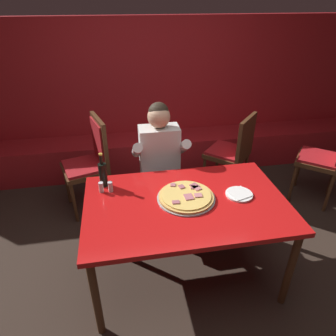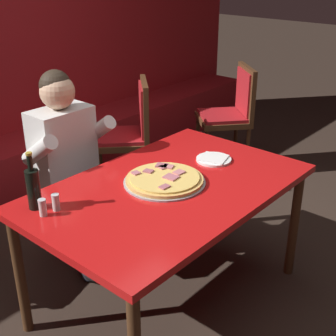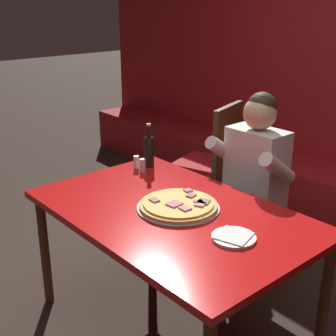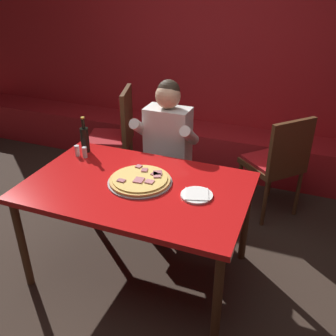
{
  "view_description": "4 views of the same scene",
  "coord_description": "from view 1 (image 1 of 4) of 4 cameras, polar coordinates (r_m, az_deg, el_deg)",
  "views": [
    {
      "loc": [
        -0.45,
        -1.77,
        2.11
      ],
      "look_at": [
        -0.1,
        0.19,
        0.95
      ],
      "focal_mm": 32.0,
      "sensor_mm": 36.0,
      "label": 1
    },
    {
      "loc": [
        -1.69,
        -1.46,
        1.89
      ],
      "look_at": [
        0.11,
        0.1,
        0.8
      ],
      "focal_mm": 50.0,
      "sensor_mm": 36.0,
      "label": 2
    },
    {
      "loc": [
        1.69,
        -1.49,
        1.84
      ],
      "look_at": [
        -0.07,
        0.03,
        0.97
      ],
      "focal_mm": 50.0,
      "sensor_mm": 36.0,
      "label": 3
    },
    {
      "loc": [
        1.0,
        -1.96,
        2.06
      ],
      "look_at": [
        0.19,
        0.09,
        0.88
      ],
      "focal_mm": 40.0,
      "sensor_mm": 36.0,
      "label": 4
    }
  ],
  "objects": [
    {
      "name": "main_dining_table",
      "position": [
        2.31,
        3.42,
        -7.82
      ],
      "size": [
        1.52,
        0.96,
        0.76
      ],
      "color": "#4C2D19",
      "rests_on": "ground_plane"
    },
    {
      "name": "dining_chair_near_left",
      "position": [
        3.71,
        28.17,
        2.14
      ],
      "size": [
        0.62,
        0.62,
        0.98
      ],
      "color": "#4C2D19",
      "rests_on": "ground_plane"
    },
    {
      "name": "pizza",
      "position": [
        2.29,
        3.49,
        -5.45
      ],
      "size": [
        0.44,
        0.44,
        0.05
      ],
      "color": "#9E9EA3",
      "rests_on": "main_dining_table"
    },
    {
      "name": "booth_bench",
      "position": [
        4.11,
        -2.6,
        2.95
      ],
      "size": [
        6.46,
        0.48,
        0.46
      ],
      "primitive_type": "cube",
      "color": "#A3191E",
      "rests_on": "ground_plane"
    },
    {
      "name": "plate_white_paper",
      "position": [
        2.39,
        13.39,
        -4.86
      ],
      "size": [
        0.21,
        0.21,
        0.02
      ],
      "color": "white",
      "rests_on": "main_dining_table"
    },
    {
      "name": "dining_chair_by_booth",
      "position": [
        3.53,
        12.46,
        3.65
      ],
      "size": [
        0.62,
        0.62,
        0.98
      ],
      "color": "#4C2D19",
      "rests_on": "ground_plane"
    },
    {
      "name": "ground_plane",
      "position": [
        2.79,
        2.97,
        -19.04
      ],
      "size": [
        24.0,
        24.0,
        0.0
      ],
      "primitive_type": "plane",
      "color": "#33261E"
    },
    {
      "name": "diner_seated_blue_shirt",
      "position": [
        2.88,
        -1.38,
        0.94
      ],
      "size": [
        0.53,
        0.53,
        1.27
      ],
      "color": "black",
      "rests_on": "ground_plane"
    },
    {
      "name": "booth_wall_panel",
      "position": [
        4.14,
        -3.44,
        13.88
      ],
      "size": [
        6.8,
        0.16,
        1.9
      ],
      "primitive_type": "cube",
      "color": "#A3191E",
      "rests_on": "ground_plane"
    },
    {
      "name": "dining_chair_far_left",
      "position": [
        3.27,
        -14.43,
        1.79
      ],
      "size": [
        0.55,
        0.55,
        1.04
      ],
      "color": "#4C2D19",
      "rests_on": "ground_plane"
    },
    {
      "name": "beer_bottle",
      "position": [
        2.44,
        -12.28,
        -1.08
      ],
      "size": [
        0.07,
        0.07,
        0.29
      ],
      "color": "black",
      "rests_on": "main_dining_table"
    },
    {
      "name": "shaker_red_pepper_flakes",
      "position": [
        2.4,
        -10.9,
        -3.61
      ],
      "size": [
        0.04,
        0.04,
        0.09
      ],
      "color": "silver",
      "rests_on": "main_dining_table"
    },
    {
      "name": "shaker_parmesan",
      "position": [
        2.41,
        -12.61,
        -3.69
      ],
      "size": [
        0.04,
        0.04,
        0.09
      ],
      "color": "silver",
      "rests_on": "main_dining_table"
    }
  ]
}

